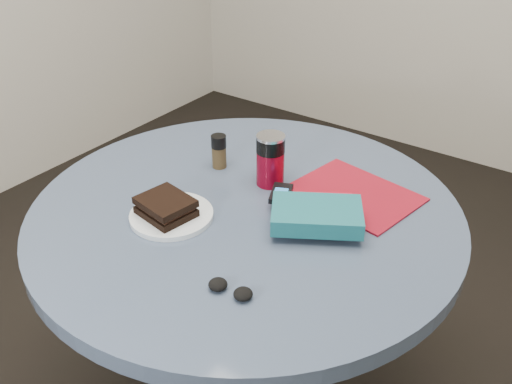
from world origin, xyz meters
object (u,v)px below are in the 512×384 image
Objects in this scene: sandwich at (166,207)px; pepper_grinder at (219,151)px; novel at (317,215)px; mp3_player at (281,194)px; soda_can at (270,160)px; table at (246,262)px; headphones at (230,289)px; plate at (172,215)px; magazine at (355,194)px; red_book at (319,207)px.

sandwich is 1.47× the size of pepper_grinder.
novel reaches higher than mp3_player.
sandwich is 0.33m from novel.
soda_can is 0.68× the size of novel.
table is 10.51× the size of headphones.
mp3_player reaches higher than plate.
sandwich is 0.27m from mp3_player.
soda_can is at bearing 69.41° from plate.
table is 0.27m from sandwich.
magazine is at bearing 12.63° from pepper_grinder.
table is 0.27m from novel.
mp3_player is (0.17, 0.20, -0.01)m from sandwich.
pepper_grinder is at bearing 103.54° from plate.
red_book is at bearing 29.09° from table.
soda_can is at bearing 120.37° from novel.
mp3_player is at bearing 46.80° from table.
novel reaches higher than magazine.
plate is at bearing 154.61° from headphones.
headphones is at bearing -49.16° from pepper_grinder.
headphones is (0.01, -0.34, -0.00)m from red_book.
headphones is at bearing -66.19° from soda_can.
pepper_grinder reaches higher than magazine.
plate is at bearing -130.47° from mp3_player.
sandwich is at bearing -110.92° from soda_can.
plate is at bearing 176.43° from novel.
headphones reaches higher than red_book.
mp3_player is at bearing 50.00° from sandwich.
soda_can reaches higher than novel.
magazine is 0.12m from red_book.
magazine is (0.35, 0.08, -0.04)m from pepper_grinder.
red_book is 1.72× the size of mp3_player.
soda_can is at bearing 113.81° from headphones.
headphones is (0.27, -0.12, -0.02)m from sandwich.
pepper_grinder is at bearing 130.84° from headphones.
novel is (0.03, -0.07, 0.03)m from red_book.
red_book is at bearing 13.14° from mp3_player.
mp3_player is at bearing -13.29° from pepper_grinder.
pepper_grinder is at bearing 166.71° from mp3_player.
pepper_grinder is 0.56× the size of red_book.
magazine is 0.18m from mp3_player.
mp3_player reaches higher than red_book.
novel is 2.12× the size of mp3_player.
plate is 2.11× the size of pepper_grinder.
novel reaches higher than headphones.
pepper_grinder is 0.23m from mp3_player.
pepper_grinder is at bearing -157.22° from magazine.
table is 0.35m from headphones.
novel is 0.28m from headphones.
magazine reaches higher than table.
red_book is at bearing -5.78° from pepper_grinder.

